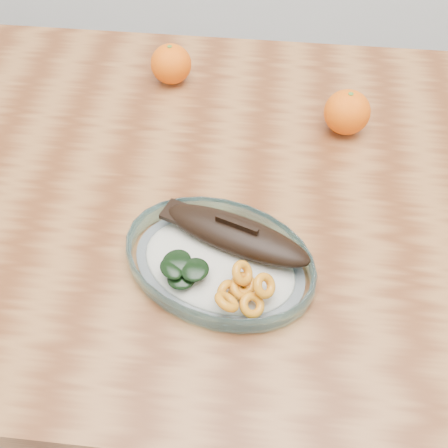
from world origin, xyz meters
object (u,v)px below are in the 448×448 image
Objects in this scene: dining_table at (253,229)px; orange_right at (347,112)px; plated_meal at (220,259)px; orange_left at (171,64)px.

dining_table is 16.15× the size of orange_right.
plated_meal is 0.34m from orange_right.
dining_table is 2.01× the size of plated_meal.
orange_left is (-0.17, 0.25, 0.13)m from dining_table.
orange_right is at bearing 78.95° from plated_meal.
plated_meal is 0.42m from orange_left.
plated_meal reaches higher than dining_table.
plated_meal is 8.29× the size of orange_left.
orange_left reaches higher than dining_table.
orange_right reaches higher than dining_table.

